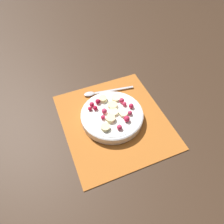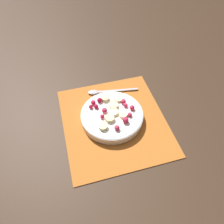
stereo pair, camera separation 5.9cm
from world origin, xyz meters
The scene contains 4 objects.
ground_plane centered at (0.00, 0.00, 0.00)m, with size 3.00×3.00×0.00m, color #382619.
placemat centered at (0.00, 0.00, 0.00)m, with size 0.41×0.37×0.01m.
fruit_bowl centered at (0.01, 0.01, 0.03)m, with size 0.23×0.23×0.05m.
spoon centered at (0.15, 0.00, 0.01)m, with size 0.05×0.21×0.01m.
Camera 2 is at (-0.46, 0.14, 0.64)m, focal length 35.00 mm.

